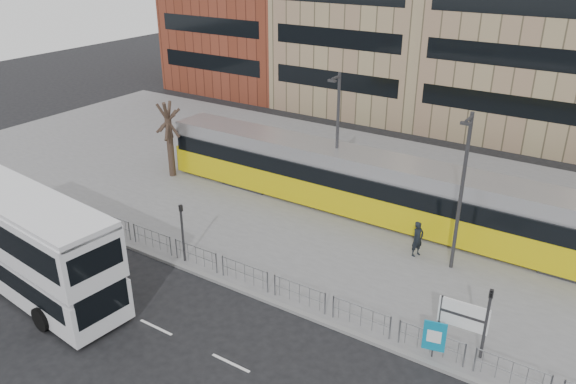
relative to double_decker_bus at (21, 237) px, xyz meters
The scene contains 15 objects.
ground 10.74m from the double_decker_bus, 28.26° to the left, with size 120.00×120.00×0.00m, color black.
plaza 19.42m from the double_decker_bus, 61.54° to the left, with size 64.00×24.00×0.15m, color slate.
kerb 10.74m from the double_decker_bus, 28.50° to the left, with size 64.00×0.25×0.17m, color gray.
pedestrian_barrier 12.53m from the double_decker_bus, 25.92° to the left, with size 32.07×0.07×1.10m.
road_markings 10.54m from the double_decker_bus, ahead, with size 62.00×0.12×0.01m, color white.
double_decker_bus is the anchor object (origin of this frame).
tram 19.20m from the double_decker_bus, 52.86° to the left, with size 30.59×3.08×3.60m.
station_sign 19.40m from the double_decker_bus, 18.98° to the left, with size 1.93×0.19×2.22m.
ad_panel 18.45m from the double_decker_bus, 16.89° to the left, with size 0.86×0.26×1.63m.
pedestrian 18.87m from the double_decker_bus, 40.77° to the left, with size 0.69×0.45×1.88m, color black.
traffic_light_west 7.20m from the double_decker_bus, 49.14° to the left, with size 0.22×0.24×3.10m.
traffic_light_east 20.20m from the double_decker_bus, 18.26° to the left, with size 0.19×0.22×3.10m.
lamp_post_west 17.33m from the double_decker_bus, 63.02° to the left, with size 0.45×1.04×8.03m.
lamp_post_east 20.23m from the double_decker_bus, 36.86° to the left, with size 0.45×1.04×7.89m.
bare_tree 14.10m from the double_decker_bus, 105.30° to the left, with size 4.38×4.38×7.35m.
Camera 1 is at (13.10, -17.02, 14.95)m, focal length 35.00 mm.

